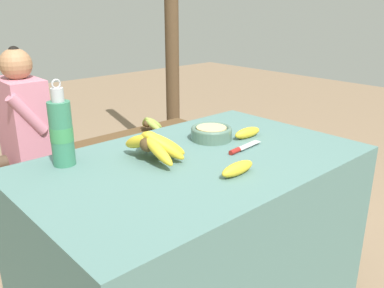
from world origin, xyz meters
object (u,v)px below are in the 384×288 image
loose_banana_side (247,133)px  knife (241,149)px  water_bottle (61,132)px  seated_vendor (17,133)px  banana_bunch_ripe (154,143)px  banana_bunch_green (151,123)px  support_post_far (171,3)px  wooden_bench (84,158)px  serving_bowl (211,132)px  loose_banana_front (238,168)px

loose_banana_side → knife: (-0.15, -0.09, -0.01)m
water_bottle → knife: 0.69m
water_bottle → seated_vendor: 1.00m
banana_bunch_ripe → banana_bunch_green: 1.47m
support_post_far → loose_banana_side: bearing=-118.7°
wooden_bench → banana_bunch_green: banana_bunch_green is taller
loose_banana_side → banana_bunch_green: bearing=73.3°
serving_bowl → seated_vendor: 1.21m
serving_bowl → seated_vendor: seated_vendor is taller
knife → wooden_bench: knife is taller
water_bottle → wooden_bench: water_bottle is taller
wooden_bench → seated_vendor: (-0.41, -0.03, 0.27)m
loose_banana_front → banana_bunch_green: 1.66m
seated_vendor → loose_banana_front: bearing=100.8°
water_bottle → banana_bunch_green: size_ratio=1.14×
seated_vendor → banana_bunch_ripe: bearing=97.2°
water_bottle → support_post_far: bearing=39.3°
wooden_bench → banana_bunch_green: size_ratio=6.75×
serving_bowl → support_post_far: (0.98, 1.45, 0.53)m
loose_banana_side → seated_vendor: bearing=116.4°
seated_vendor → wooden_bench: bearing=-174.9°
knife → support_post_far: (0.99, 1.64, 0.55)m
serving_bowl → loose_banana_front: size_ratio=1.14×
seated_vendor → banana_bunch_green: (0.96, 0.03, -0.14)m
wooden_bench → support_post_far: (1.02, 0.31, 0.97)m
loose_banana_front → wooden_bench: bearing=83.8°
loose_banana_front → support_post_far: (1.18, 1.79, 0.54)m
seated_vendor → loose_banana_side: bearing=117.2°
loose_banana_front → support_post_far: size_ratio=0.06×
serving_bowl → wooden_bench: bearing=92.2°
banana_bunch_ripe → water_bottle: (-0.28, 0.18, 0.06)m
knife → banana_bunch_green: size_ratio=0.70×
banana_bunch_ripe → support_post_far: 2.04m
knife → support_post_far: size_ratio=0.07×
loose_banana_side → wooden_bench: (-0.18, 1.23, -0.43)m
loose_banana_side → knife: size_ratio=0.77×
banana_bunch_ripe → banana_bunch_green: bearing=54.3°
wooden_bench → loose_banana_front: bearing=-96.2°
support_post_far → serving_bowl: bearing=-124.0°
wooden_bench → banana_bunch_green: 0.56m
banana_bunch_green → support_post_far: support_post_far is taller
seated_vendor → banana_bunch_green: bearing=-177.5°
banana_bunch_ripe → loose_banana_side: 0.47m
water_bottle → support_post_far: size_ratio=0.12×
banana_bunch_ripe → knife: banana_bunch_ripe is taller
loose_banana_side → seated_vendor: size_ratio=0.13×
water_bottle → knife: (0.59, -0.34, -0.12)m
loose_banana_side → knife: loose_banana_side is taller
serving_bowl → knife: serving_bowl is taller
knife → seated_vendor: seated_vendor is taller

